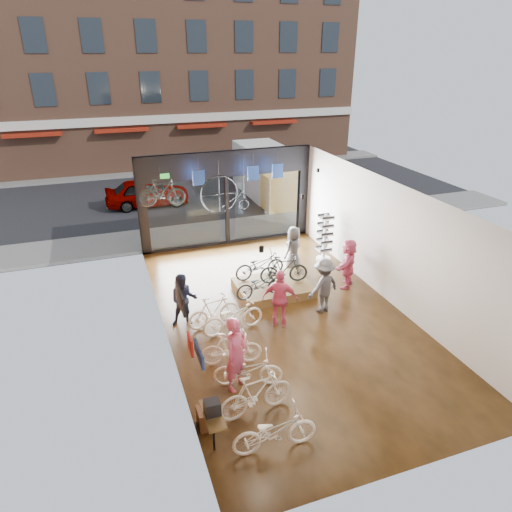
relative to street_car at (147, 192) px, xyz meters
name	(u,v)px	position (x,y,z in m)	size (l,w,h in m)	color
ground_plane	(283,315)	(2.50, -12.00, -0.72)	(7.00, 12.00, 0.04)	black
ceiling	(286,193)	(2.50, -12.00, 3.12)	(7.00, 12.00, 0.04)	black
wall_left	(161,276)	(-1.02, -12.00, 1.20)	(0.04, 12.00, 3.80)	brown
wall_right	(389,242)	(6.02, -12.00, 1.20)	(0.04, 12.00, 3.80)	beige
wall_back	(418,395)	(2.50, -18.02, 1.20)	(7.00, 0.04, 3.80)	beige
storefront	(227,198)	(2.50, -6.00, 1.20)	(7.00, 0.26, 3.80)	black
exit_sign	(165,176)	(0.10, -6.12, 2.35)	(0.35, 0.06, 0.18)	#198C26
street_road	(185,186)	(2.50, 3.00, -0.71)	(30.00, 18.00, 0.02)	black
sidewalk_near	(220,231)	(2.50, -4.80, -0.64)	(30.00, 2.40, 0.12)	slate
sidewalk_far	(173,169)	(2.50, 7.00, -0.64)	(30.00, 2.00, 0.12)	slate
opposite_building	(158,54)	(2.50, 9.50, 6.30)	(26.00, 5.00, 14.00)	brown
street_car	(147,192)	(0.00, 0.00, 0.00)	(1.66, 4.14, 1.41)	gray
box_truck	(271,175)	(6.33, -1.00, 0.60)	(2.21, 6.62, 2.61)	silver
floor_bike_0	(275,431)	(0.41, -16.64, -0.24)	(0.61, 1.75, 0.92)	silver
floor_bike_1	(256,394)	(0.38, -15.59, -0.18)	(0.50, 1.75, 1.05)	silver
floor_bike_2	(248,370)	(0.51, -14.64, -0.27)	(0.58, 1.65, 0.87)	silver
floor_bike_3	(231,348)	(0.36, -13.76, -0.23)	(0.44, 1.57, 0.94)	silver
floor_bike_4	(233,317)	(0.83, -12.36, -0.22)	(0.64, 1.84, 0.96)	silver
floor_bike_5	(214,311)	(0.40, -11.88, -0.22)	(0.45, 1.60, 0.96)	silver
display_platform	(273,288)	(2.74, -10.58, -0.55)	(2.40, 1.80, 0.30)	brown
display_bike_left	(260,284)	(2.05, -11.21, 0.02)	(0.57, 1.62, 0.85)	black
display_bike_mid	(284,269)	(3.10, -10.59, 0.08)	(0.45, 1.60, 0.96)	black
display_bike_right	(260,265)	(2.47, -9.99, 0.05)	(0.61, 1.75, 0.92)	black
customer_0	(236,354)	(0.23, -14.62, 0.24)	(0.69, 0.45, 1.89)	#CC4C72
customer_1	(184,300)	(-0.38, -11.53, 0.10)	(0.79, 0.61, 1.62)	#161C33
customer_2	(280,299)	(2.20, -12.49, 0.17)	(1.03, 0.43, 1.76)	#CC4C72
customer_3	(324,286)	(3.72, -12.20, 0.17)	(1.12, 0.65, 1.74)	#3F3F44
customer_4	(293,249)	(4.04, -9.23, 0.12)	(0.80, 0.52, 1.64)	#3F3F44
customer_5	(348,263)	(5.24, -11.01, 0.15)	(1.58, 0.50, 1.71)	#CC4C72
sunglasses_rack	(325,238)	(5.45, -8.88, 0.21)	(0.54, 0.44, 1.83)	white
wall_merch	(196,376)	(-0.88, -15.50, 0.60)	(0.40, 2.40, 2.60)	navy
penny_farthing	(227,195)	(2.13, -7.45, 1.80)	(1.77, 0.06, 1.42)	black
hung_bike	(162,193)	(-0.27, -7.80, 2.22)	(0.45, 1.58, 0.95)	black
jersey_left	(199,178)	(1.25, -6.80, 2.35)	(0.45, 0.03, 0.55)	#1E3F99
jersey_mid	(253,173)	(3.36, -6.80, 2.35)	(0.45, 0.03, 0.55)	#1E3F99
jersey_right	(278,171)	(4.35, -6.80, 2.35)	(0.45, 0.03, 0.55)	#1E3F99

